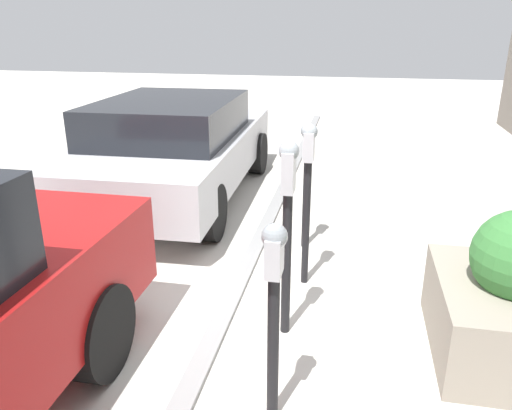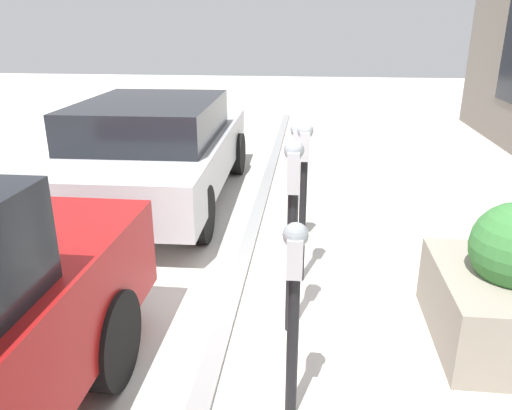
# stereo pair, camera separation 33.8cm
# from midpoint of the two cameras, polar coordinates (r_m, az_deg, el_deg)

# --- Properties ---
(ground_plane) EXTENTS (40.00, 40.00, 0.00)m
(ground_plane) POSITION_cam_midpoint_polar(r_m,az_deg,el_deg) (4.62, -3.95, -10.94)
(ground_plane) COLOR beige
(curb_strip) EXTENTS (19.00, 0.16, 0.04)m
(curb_strip) POSITION_cam_midpoint_polar(r_m,az_deg,el_deg) (4.62, -4.95, -10.66)
(curb_strip) COLOR gray
(curb_strip) RESTS_ON ground_plane
(parking_meter_nearest) EXTENTS (0.18, 0.15, 1.33)m
(parking_meter_nearest) POSITION_cam_midpoint_polar(r_m,az_deg,el_deg) (2.96, 1.06, -9.91)
(parking_meter_nearest) COLOR black
(parking_meter_nearest) RESTS_ON ground_plane
(parking_meter_second) EXTENTS (0.18, 0.15, 1.59)m
(parking_meter_second) POSITION_cam_midpoint_polar(r_m,az_deg,el_deg) (3.75, 1.62, -0.52)
(parking_meter_second) COLOR black
(parking_meter_second) RESTS_ON ground_plane
(parking_meter_middle) EXTENTS (0.17, 0.14, 1.55)m
(parking_meter_middle) POSITION_cam_midpoint_polar(r_m,az_deg,el_deg) (4.55, 3.37, 3.26)
(parking_meter_middle) COLOR black
(parking_meter_middle) RESTS_ON ground_plane
(parking_meter_fourth) EXTENTS (0.18, 0.16, 1.40)m
(parking_meter_fourth) POSITION_cam_midpoint_polar(r_m,az_deg,el_deg) (5.37, 2.89, 5.11)
(parking_meter_fourth) COLOR black
(parking_meter_fourth) RESTS_ON ground_plane
(planter_box) EXTENTS (1.27, 1.06, 1.15)m
(planter_box) POSITION_cam_midpoint_polar(r_m,az_deg,el_deg) (4.26, 24.91, -8.98)
(planter_box) COLOR gray
(planter_box) RESTS_ON ground_plane
(parked_car_middle) EXTENTS (4.54, 2.06, 1.42)m
(parked_car_middle) POSITION_cam_midpoint_polar(r_m,az_deg,el_deg) (7.07, -12.72, 6.39)
(parked_car_middle) COLOR #B7B7BC
(parked_car_middle) RESTS_ON ground_plane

